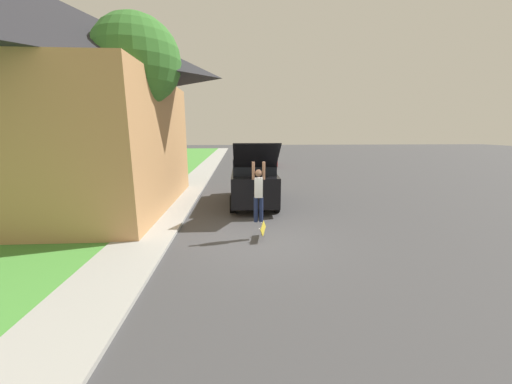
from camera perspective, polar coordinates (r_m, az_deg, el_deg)
ground_plane at (r=9.18m, az=0.45°, el=-9.49°), size 120.00×120.00×0.00m
lawn at (r=16.65m, az=-29.75°, el=-1.04°), size 10.00×80.00×0.08m
sidewalk at (r=15.20m, az=-14.74°, el=-0.90°), size 1.80×80.00×0.10m
house at (r=14.82m, az=-35.23°, el=14.41°), size 9.75×9.54×8.53m
lawn_tree_near at (r=12.39m, az=-22.72°, el=22.81°), size 3.21×3.21×7.45m
suv_parked at (r=13.34m, az=-0.60°, el=2.81°), size 2.08×5.66×2.97m
car_down_street at (r=27.94m, az=1.96°, el=6.64°), size 1.94×4.18×1.42m
skateboarder at (r=8.84m, az=0.51°, el=0.09°), size 0.41×0.22×1.91m
skateboard at (r=9.13m, az=1.40°, el=-7.28°), size 0.28×0.79×0.29m
fire_hydrant at (r=9.70m, az=-22.54°, el=-6.29°), size 0.20×0.20×0.78m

